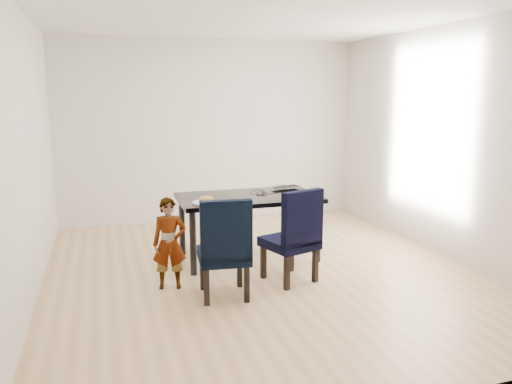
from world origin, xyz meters
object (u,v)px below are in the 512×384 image
object	(u,v)px
dining_table	(248,227)
chair_left	(223,247)
chair_right	(289,234)
laptop	(283,187)
plate	(205,203)
child	(169,243)

from	to	relation	value
dining_table	chair_left	bearing A→B (deg)	-118.19
chair_right	laptop	bearing A→B (deg)	55.04
chair_right	dining_table	bearing A→B (deg)	86.03
chair_left	laptop	world-z (taller)	chair_left
chair_right	plate	size ratio (longest dim) A/B	3.69
dining_table	plate	bearing A→B (deg)	-155.92
plate	laptop	world-z (taller)	laptop
child	laptop	bearing A→B (deg)	41.32
child	plate	distance (m)	0.66
chair_right	child	size ratio (longest dim) A/B	1.07
dining_table	plate	distance (m)	0.73
plate	laptop	xyz separation A→B (m)	(1.12, 0.59, 0.01)
child	laptop	world-z (taller)	child
chair_right	laptop	distance (m)	1.23
chair_left	child	world-z (taller)	chair_left
chair_left	child	bearing A→B (deg)	147.79
chair_right	plate	bearing A→B (deg)	126.01
chair_left	plate	bearing A→B (deg)	97.44
dining_table	chair_left	distance (m)	1.15
dining_table	plate	xyz separation A→B (m)	(-0.56, -0.25, 0.38)
child	laptop	distance (m)	1.87
chair_left	laptop	bearing A→B (deg)	56.63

